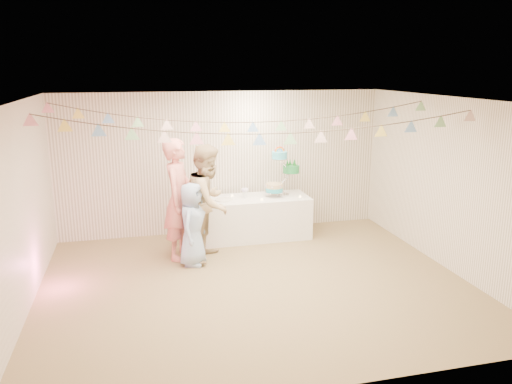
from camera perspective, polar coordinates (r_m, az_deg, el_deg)
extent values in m
plane|color=olive|center=(7.27, -0.03, -10.43)|extent=(6.00, 6.00, 0.00)
plane|color=silver|center=(6.62, -0.03, 10.48)|extent=(6.00, 6.00, 0.00)
plane|color=white|center=(9.22, -3.74, 3.34)|extent=(6.00, 6.00, 0.00)
plane|color=white|center=(4.56, 7.54, -8.18)|extent=(6.00, 6.00, 0.00)
plane|color=white|center=(6.80, -25.42, -1.95)|extent=(5.00, 5.00, 0.00)
plane|color=white|center=(8.07, 21.14, 0.84)|extent=(5.00, 5.00, 0.00)
cube|color=white|center=(9.02, -0.31, -2.94)|extent=(2.00, 0.80, 0.75)
cylinder|color=white|center=(8.76, -3.70, -0.87)|extent=(0.31, 0.31, 0.02)
imported|color=#E38176|center=(8.03, -8.79, -0.81)|extent=(0.70, 0.84, 1.95)
imported|color=tan|center=(7.96, -5.44, -1.18)|extent=(1.05, 1.13, 1.86)
imported|color=#96AFD5|center=(7.79, -7.30, -3.66)|extent=(0.65, 0.76, 1.31)
cylinder|color=#FFD88C|center=(8.62, -5.25, -1.11)|extent=(0.04, 0.04, 0.03)
cylinder|color=#FFD88C|center=(9.01, -2.74, -0.40)|extent=(0.04, 0.04, 0.03)
cylinder|color=#FFD88C|center=(8.73, 0.67, -0.86)|extent=(0.04, 0.04, 0.03)
cylinder|color=#FFD88C|center=(9.20, 1.49, -0.08)|extent=(0.04, 0.04, 0.03)
cylinder|color=#FFD88C|center=(8.97, 5.06, -0.51)|extent=(0.04, 0.04, 0.03)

